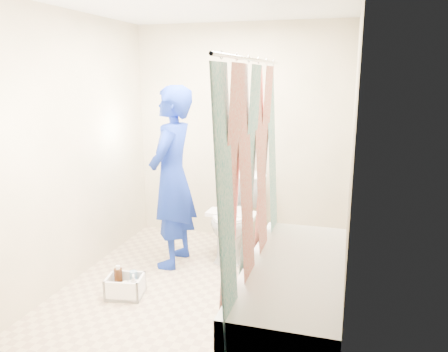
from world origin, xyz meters
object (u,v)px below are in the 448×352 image
(bathtub, at_px, (294,293))
(plumber, at_px, (172,178))
(cleaning_caddy, at_px, (126,287))
(toilet, at_px, (236,217))

(bathtub, xyz_separation_m, plumber, (-1.30, 0.81, 0.61))
(bathtub, bearing_deg, cleaning_caddy, 177.63)
(toilet, relative_size, plumber, 0.47)
(plumber, xyz_separation_m, cleaning_caddy, (-0.13, -0.76, -0.80))
(plumber, bearing_deg, bathtub, 57.83)
(cleaning_caddy, bearing_deg, plumber, 69.99)
(toilet, xyz_separation_m, cleaning_caddy, (-0.67, -1.14, -0.33))
(toilet, distance_m, plumber, 0.81)
(cleaning_caddy, bearing_deg, toilet, 49.31)
(toilet, distance_m, cleaning_caddy, 1.36)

